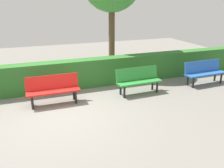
{
  "coord_description": "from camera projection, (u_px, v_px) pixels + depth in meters",
  "views": [
    {
      "loc": [
        0.68,
        6.06,
        2.98
      ],
      "look_at": [
        -1.67,
        -0.28,
        0.55
      ],
      "focal_mm": 37.75,
      "sensor_mm": 36.0,
      "label": 1
    }
  ],
  "objects": [
    {
      "name": "bench_green",
      "position": [
        138.0,
        79.0,
        7.82
      ],
      "size": [
        1.53,
        0.5,
        0.86
      ],
      "rotation": [
        0.0,
        0.0,
        0.03
      ],
      "color": "#2D8C38",
      "rests_on": "ground_plane"
    },
    {
      "name": "hedge_row",
      "position": [
        86.0,
        73.0,
        8.42
      ],
      "size": [
        17.28,
        0.51,
        1.0
      ],
      "primitive_type": "cube",
      "color": "#2D6B28",
      "rests_on": "ground_plane"
    },
    {
      "name": "bench_blue",
      "position": [
        204.0,
        71.0,
        8.69
      ],
      "size": [
        1.62,
        0.52,
        0.86
      ],
      "rotation": [
        0.0,
        0.0,
        0.04
      ],
      "color": "blue",
      "rests_on": "ground_plane"
    },
    {
      "name": "bench_red",
      "position": [
        53.0,
        88.0,
        7.01
      ],
      "size": [
        1.56,
        0.47,
        0.86
      ],
      "rotation": [
        0.0,
        0.0,
        -0.01
      ],
      "color": "red",
      "rests_on": "ground_plane"
    },
    {
      "name": "ground_plane",
      "position": [
        60.0,
        113.0,
        6.57
      ],
      "size": [
        21.28,
        21.28,
        0.0
      ],
      "primitive_type": "plane",
      "color": "gray"
    }
  ]
}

